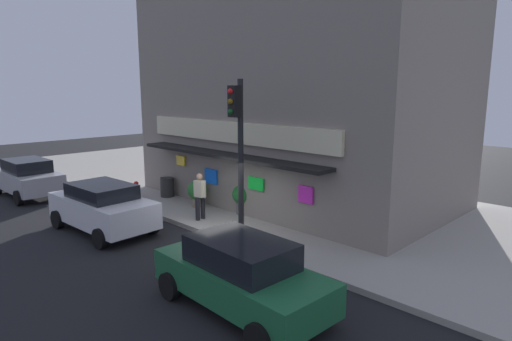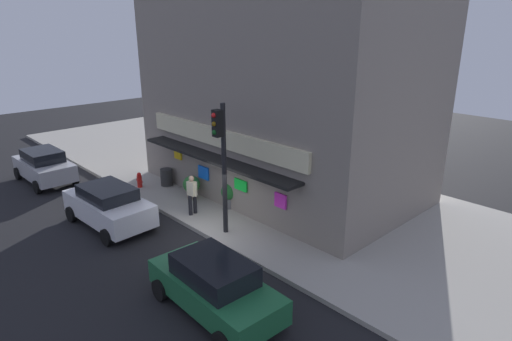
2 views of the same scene
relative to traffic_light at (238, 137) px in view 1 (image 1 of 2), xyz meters
The scene contains 12 objects.
ground_plane 3.42m from the traffic_light, 132.88° to the right, with size 63.16×63.16×0.00m, color black.
sidewalk 5.68m from the traffic_light, 96.68° to the left, with size 42.11×10.42×0.17m, color #A39E93.
corner_building 5.71m from the traffic_light, 111.05° to the left, with size 12.70×8.11×8.63m.
traffic_light is the anchor object (origin of this frame).
fire_hydrant 7.15m from the traffic_light, behind, with size 0.48×0.24×0.74m.
trash_can 6.62m from the traffic_light, 168.17° to the left, with size 0.59×0.59×0.83m, color #2D2D2D.
pedestrian 3.15m from the traffic_light, behind, with size 0.53×0.44×1.68m.
potted_plant_by_doorway 3.44m from the traffic_light, 134.37° to the left, with size 0.71×0.71×1.10m.
potted_plant_by_window 4.61m from the traffic_light, 162.53° to the left, with size 0.77×0.77×1.06m.
parked_car_green 5.15m from the traffic_light, 42.28° to the right, with size 4.32×2.11×1.61m.
parked_car_white 5.34m from the traffic_light, 145.66° to the right, with size 4.26×2.26×1.65m.
parked_car_silver 11.59m from the traffic_light, 165.85° to the right, with size 4.03×2.08×1.68m.
Camera 1 is at (10.34, -8.50, 4.80)m, focal length 30.41 mm.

